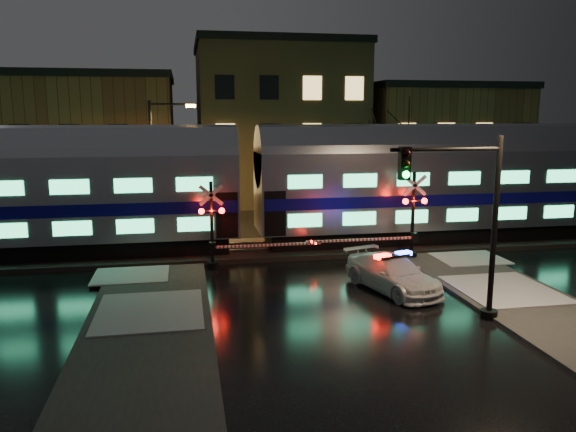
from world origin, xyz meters
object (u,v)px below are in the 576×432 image
at_px(crossing_signal_left, 221,233).
at_px(streetlight, 157,160).
at_px(crossing_signal_right, 406,224).
at_px(police_car, 393,274).
at_px(traffic_light, 468,225).

relative_size(crossing_signal_left, streetlight, 0.74).
bearing_deg(streetlight, crossing_signal_right, -30.59).
relative_size(crossing_signal_right, crossing_signal_left, 1.06).
xyz_separation_m(police_car, crossing_signal_left, (-6.22, 4.25, 0.91)).
height_order(crossing_signal_right, crossing_signal_left, crossing_signal_right).
relative_size(police_car, traffic_light, 0.82).
bearing_deg(streetlight, traffic_light, -54.78).
bearing_deg(traffic_light, crossing_signal_left, 131.62).
xyz_separation_m(traffic_light, streetlight, (-10.19, 14.44, 1.05)).
distance_m(police_car, traffic_light, 4.44).
distance_m(police_car, crossing_signal_left, 7.59).
height_order(crossing_signal_left, streetlight, streetlight).
xyz_separation_m(police_car, crossing_signal_right, (2.23, 4.26, 1.02)).
bearing_deg(crossing_signal_left, traffic_light, -46.58).
distance_m(crossing_signal_right, crossing_signal_left, 8.45).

